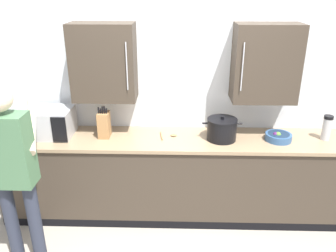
{
  "coord_description": "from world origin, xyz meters",
  "views": [
    {
      "loc": [
        -0.06,
        -2.17,
        2.34
      ],
      "look_at": [
        -0.15,
        0.9,
        1.06
      ],
      "focal_mm": 36.33,
      "sensor_mm": 36.0,
      "label": 1
    }
  ],
  "objects_px": {
    "wooden_spoon": "(168,135)",
    "stock_pot": "(222,129)",
    "thermos_flask": "(327,128)",
    "knife_block": "(104,124)",
    "microwave_oven": "(44,123)",
    "person_figure": "(13,167)",
    "fruit_bowl": "(278,136)"
  },
  "relations": [
    {
      "from": "wooden_spoon",
      "to": "stock_pot",
      "type": "bearing_deg",
      "value": -5.79
    },
    {
      "from": "thermos_flask",
      "to": "knife_block",
      "type": "xyz_separation_m",
      "value": [
        -2.22,
        0.0,
        0.01
      ]
    },
    {
      "from": "wooden_spoon",
      "to": "knife_block",
      "type": "distance_m",
      "value": 0.66
    },
    {
      "from": "stock_pot",
      "to": "thermos_flask",
      "type": "relative_size",
      "value": 1.55
    },
    {
      "from": "microwave_oven",
      "to": "knife_block",
      "type": "height_order",
      "value": "knife_block"
    },
    {
      "from": "person_figure",
      "to": "microwave_oven",
      "type": "bearing_deg",
      "value": 93.28
    },
    {
      "from": "wooden_spoon",
      "to": "knife_block",
      "type": "height_order",
      "value": "knife_block"
    },
    {
      "from": "wooden_spoon",
      "to": "person_figure",
      "type": "distance_m",
      "value": 1.48
    },
    {
      "from": "person_figure",
      "to": "knife_block",
      "type": "bearing_deg",
      "value": 55.41
    },
    {
      "from": "wooden_spoon",
      "to": "person_figure",
      "type": "relative_size",
      "value": 0.11
    },
    {
      "from": "microwave_oven",
      "to": "wooden_spoon",
      "type": "bearing_deg",
      "value": 0.35
    },
    {
      "from": "stock_pot",
      "to": "fruit_bowl",
      "type": "bearing_deg",
      "value": -0.92
    },
    {
      "from": "person_figure",
      "to": "wooden_spoon",
      "type": "bearing_deg",
      "value": 34.86
    },
    {
      "from": "microwave_oven",
      "to": "thermos_flask",
      "type": "bearing_deg",
      "value": -0.38
    },
    {
      "from": "stock_pot",
      "to": "thermos_flask",
      "type": "height_order",
      "value": "thermos_flask"
    },
    {
      "from": "fruit_bowl",
      "to": "person_figure",
      "type": "xyz_separation_m",
      "value": [
        -2.3,
        -0.78,
        0.06
      ]
    },
    {
      "from": "microwave_oven",
      "to": "fruit_bowl",
      "type": "relative_size",
      "value": 2.82
    },
    {
      "from": "thermos_flask",
      "to": "wooden_spoon",
      "type": "relative_size",
      "value": 1.33
    },
    {
      "from": "fruit_bowl",
      "to": "knife_block",
      "type": "height_order",
      "value": "knife_block"
    },
    {
      "from": "stock_pot",
      "to": "wooden_spoon",
      "type": "distance_m",
      "value": 0.55
    },
    {
      "from": "fruit_bowl",
      "to": "person_figure",
      "type": "distance_m",
      "value": 2.43
    },
    {
      "from": "microwave_oven",
      "to": "stock_pot",
      "type": "relative_size",
      "value": 1.85
    },
    {
      "from": "microwave_oven",
      "to": "wooden_spoon",
      "type": "xyz_separation_m",
      "value": [
        1.26,
        0.01,
        -0.13
      ]
    },
    {
      "from": "wooden_spoon",
      "to": "thermos_flask",
      "type": "bearing_deg",
      "value": -0.96
    },
    {
      "from": "knife_block",
      "to": "person_figure",
      "type": "bearing_deg",
      "value": -124.59
    },
    {
      "from": "wooden_spoon",
      "to": "microwave_oven",
      "type": "bearing_deg",
      "value": -179.65
    },
    {
      "from": "stock_pot",
      "to": "wooden_spoon",
      "type": "xyz_separation_m",
      "value": [
        -0.53,
        0.05,
        -0.1
      ]
    },
    {
      "from": "microwave_oven",
      "to": "person_figure",
      "type": "relative_size",
      "value": 0.43
    },
    {
      "from": "fruit_bowl",
      "to": "knife_block",
      "type": "distance_m",
      "value": 1.74
    },
    {
      "from": "knife_block",
      "to": "fruit_bowl",
      "type": "bearing_deg",
      "value": -1.31
    },
    {
      "from": "person_figure",
      "to": "thermos_flask",
      "type": "bearing_deg",
      "value": 16.35
    },
    {
      "from": "wooden_spoon",
      "to": "fruit_bowl",
      "type": "relative_size",
      "value": 0.74
    }
  ]
}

